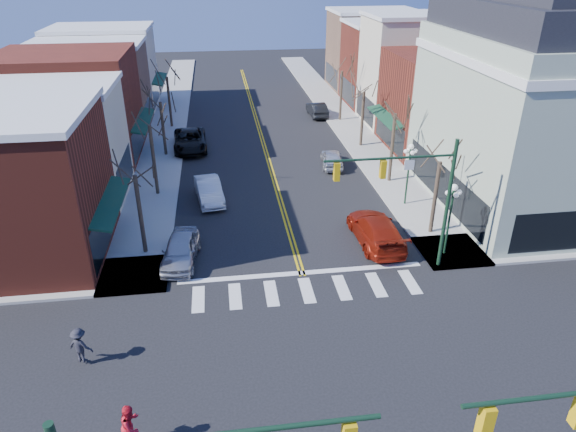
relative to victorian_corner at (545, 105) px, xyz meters
name	(u,v)px	position (x,y,z in m)	size (l,w,h in m)	color
ground	(334,381)	(-16.50, -14.50, -6.66)	(160.00, 160.00, 0.00)	black
sidewalk_left	(154,189)	(-25.25, 5.50, -6.58)	(3.50, 70.00, 0.15)	#9E9B93
sidewalk_right	(389,176)	(-7.75, 5.50, -6.58)	(3.50, 70.00, 0.15)	#9E9B93
bldg_left_brick_a	(0,190)	(-32.00, -2.75, -2.66)	(10.00, 8.50, 8.00)	maroon
bldg_left_stucco_a	(43,147)	(-32.00, 5.00, -2.91)	(10.00, 7.00, 7.50)	beige
bldg_left_brick_b	(70,107)	(-32.00, 13.00, -2.41)	(10.00, 9.00, 8.50)	maroon
bldg_left_tan	(92,88)	(-32.00, 21.25, -2.76)	(10.00, 7.50, 7.80)	#87624B
bldg_left_stucco_b	(106,70)	(-32.00, 29.00, -2.56)	(10.00, 8.00, 8.20)	beige
bldg_right_brick_a	(449,102)	(-1.00, 11.25, -2.66)	(10.00, 8.50, 8.00)	maroon
bldg_right_stucco	(418,72)	(-1.00, 19.00, -1.66)	(10.00, 7.00, 10.00)	beige
bldg_right_brick_b	(392,65)	(-1.00, 26.50, -2.41)	(10.00, 8.00, 8.50)	maroon
bldg_right_tan	(372,51)	(-1.00, 34.50, -2.16)	(10.00, 8.00, 9.00)	#87624B
victorian_corner	(545,105)	(0.00, 0.00, 0.00)	(12.25, 14.25, 13.30)	#9FAD96
traffic_mast_far_right	(415,189)	(-10.95, -7.10, -1.95)	(6.60, 0.28, 7.20)	#14331E
lamppost_corner	(451,208)	(-8.30, -6.00, -3.70)	(0.36, 0.36, 4.33)	#14331E
lamppost_midblock	(409,164)	(-8.30, 0.50, -3.70)	(0.36, 0.36, 4.33)	#14331E
tree_left_a	(141,216)	(-24.90, -3.50, -4.28)	(0.24, 0.24, 4.76)	#382B21
tree_left_b	(154,161)	(-24.90, 4.50, -4.14)	(0.24, 0.24, 5.04)	#382B21
tree_left_c	(163,130)	(-24.90, 12.50, -4.38)	(0.24, 0.24, 4.55)	#382B21
tree_left_d	(170,103)	(-24.90, 20.50, -4.21)	(0.24, 0.24, 4.90)	#382B21
tree_right_a	(435,199)	(-8.10, -3.50, -4.35)	(0.24, 0.24, 4.62)	#382B21
tree_right_b	(392,149)	(-8.10, 4.50, -4.07)	(0.24, 0.24, 5.18)	#382B21
tree_right_c	(362,120)	(-8.10, 12.50, -4.24)	(0.24, 0.24, 4.83)	#382B21
tree_right_d	(341,96)	(-8.10, 20.50, -4.17)	(0.24, 0.24, 4.97)	#382B21
car_left_near	(180,250)	(-22.86, -4.65, -5.91)	(1.77, 4.39, 1.50)	#B2B2B7
car_left_mid	(209,191)	(-21.30, 3.09, -5.92)	(1.57, 4.50, 1.48)	silver
car_left_far	(190,140)	(-22.90, 13.83, -5.84)	(2.71, 5.88, 1.63)	black
car_right_near	(376,230)	(-11.70, -4.05, -5.83)	(2.32, 5.69, 1.65)	maroon
car_right_mid	(332,158)	(-11.62, 8.24, -5.98)	(1.60, 3.97, 1.35)	silver
car_right_far	(317,109)	(-10.10, 22.49, -5.93)	(1.53, 4.40, 1.45)	black
pedestrian_red_b	(131,426)	(-23.91, -16.56, -5.64)	(0.84, 0.66, 1.74)	red
pedestrian_dark_b	(80,345)	(-26.50, -12.12, -5.71)	(1.03, 0.59, 1.59)	black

